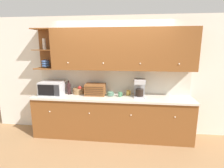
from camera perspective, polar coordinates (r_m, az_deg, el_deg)
The scene contains 13 objects.
ground_plane at distance 4.34m, azimuth 0.32°, elevation -14.63°, with size 24.00×24.00×0.00m, color #9E754C.
wall_back at distance 3.96m, azimuth 0.39°, elevation 2.63°, with size 5.77×0.06×2.60m.
counter_unit at distance 3.88m, azimuth -0.15°, elevation -10.54°, with size 3.39×0.61×0.91m.
backsplash_panel at distance 3.94m, azimuth 0.33°, elevation 1.00°, with size 3.37×0.01×0.56m.
upper_cabinets at distance 3.68m, azimuth 2.70°, elevation 11.23°, with size 3.37×0.39×0.85m.
microwave at distance 4.08m, azimuth -18.78°, elevation -1.23°, with size 0.50×0.42×0.29m.
wine_bottle at distance 4.00m, azimuth -13.91°, elevation -1.26°, with size 0.09×0.09×0.31m.
fruit_basket at distance 4.00m, azimuth -10.83°, elevation -2.21°, with size 0.25×0.25×0.18m.
bread_box at distance 3.82m, azimuth -5.47°, elevation -1.82°, with size 0.43×0.27×0.25m.
bowl_stack_on_counter at distance 3.78m, azimuth -0.60°, elevation -3.17°, with size 0.17×0.17×0.09m.
mug_blue_second at distance 3.71m, azimuth 2.69°, elevation -3.38°, with size 0.09×0.08×0.10m.
mug at distance 3.84m, azimuth 5.39°, elevation -2.85°, with size 0.10×0.08×0.11m.
coffee_maker at distance 3.71m, azimuth 8.96°, elevation -1.28°, with size 0.22×0.26×0.37m.
Camera 1 is at (0.42, -3.85, 1.96)m, focal length 28.00 mm.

